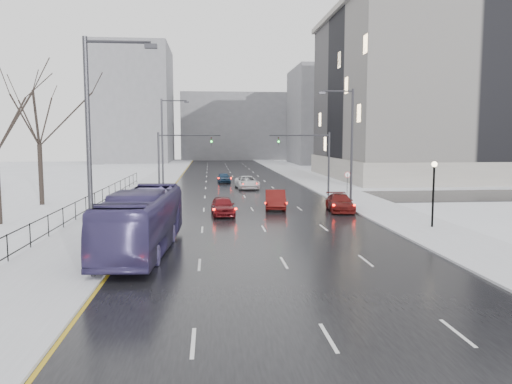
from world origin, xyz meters
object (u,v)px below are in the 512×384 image
object	(u,v)px
streetlight_l_near	(94,146)
sedan_right_cross	(247,182)
bus	(142,221)
sedan_right_far	(340,203)
sedan_center_near	(223,206)
sedan_right_near	(275,199)
tree_park_d	(0,226)
no_uturn_sign	(347,178)
streetlight_r_mid	(349,142)
streetlight_l_far	(165,141)
mast_signal_right	(318,157)
lamppost_r_mid	(434,184)
tree_park_e	(42,206)
mast_signal_left	(170,157)
sedan_center_far	(224,178)

from	to	relation	value
streetlight_l_near	sedan_right_cross	distance (m)	38.35
bus	sedan_right_far	size ratio (longest dim) A/B	2.44
sedan_center_near	sedan_right_near	world-z (taller)	sedan_right_near
tree_park_d	sedan_right_far	size ratio (longest dim) A/B	2.63
sedan_right_near	bus	bearing A→B (deg)	-114.89
no_uturn_sign	sedan_center_near	world-z (taller)	no_uturn_sign
sedan_center_near	streetlight_r_mid	bearing A→B (deg)	12.72
streetlight_l_far	sedan_right_near	bearing A→B (deg)	-49.39
mast_signal_right	streetlight_r_mid	bearing A→B (deg)	-84.00
lamppost_r_mid	sedan_right_cross	world-z (taller)	lamppost_r_mid
no_uturn_sign	sedan_center_near	distance (m)	13.72
lamppost_r_mid	sedan_center_near	xyz separation A→B (m)	(-13.51, 7.02, -2.18)
tree_park_e	lamppost_r_mid	bearing A→B (deg)	-25.62
streetlight_l_far	tree_park_e	bearing A→B (deg)	-141.43
streetlight_l_near	mast_signal_left	distance (m)	28.05
mast_signal_left	tree_park_d	bearing A→B (deg)	-126.80
tree_park_d	sedan_right_far	distance (m)	25.17
streetlight_l_far	mast_signal_right	size ratio (longest dim) A/B	1.54
lamppost_r_mid	bus	world-z (taller)	lamppost_r_mid
no_uturn_sign	sedan_right_cross	world-z (taller)	no_uturn_sign
mast_signal_right	bus	bearing A→B (deg)	-122.00
tree_park_d	sedan_center_near	world-z (taller)	tree_park_d
mast_signal_left	sedan_right_near	xyz separation A→B (m)	(9.30, -7.83, -3.28)
lamppost_r_mid	mast_signal_left	bearing A→B (deg)	135.52
sedan_right_near	sedan_center_far	bearing A→B (deg)	104.17
streetlight_l_far	lamppost_r_mid	bearing A→B (deg)	-48.94
streetlight_r_mid	lamppost_r_mid	bearing A→B (deg)	-74.18
streetlight_l_near	sedan_right_far	size ratio (longest dim) A/B	2.10
mast_signal_left	no_uturn_sign	world-z (taller)	mast_signal_left
tree_park_e	tree_park_d	bearing A→B (deg)	-87.71
no_uturn_sign	sedan_right_near	world-z (taller)	no_uturn_sign
tree_park_e	streetlight_l_far	size ratio (longest dim) A/B	1.35
tree_park_e	sedan_center_far	world-z (taller)	tree_park_e
mast_signal_right	no_uturn_sign	distance (m)	4.77
tree_park_d	bus	xyz separation A→B (m)	(10.80, -8.93, 1.66)
tree_park_e	sedan_right_cross	size ratio (longest dim) A/B	2.54
tree_park_e	streetlight_l_far	world-z (taller)	streetlight_l_far
streetlight_l_far	lamppost_r_mid	xyz separation A→B (m)	(19.17, -22.00, -2.67)
sedan_right_far	mast_signal_left	bearing A→B (deg)	151.06
lamppost_r_mid	bus	distance (m)	18.71
sedan_right_cross	no_uturn_sign	bearing A→B (deg)	-61.72
sedan_right_near	sedan_right_cross	size ratio (longest dim) A/B	0.90
streetlight_r_mid	sedan_right_cross	world-z (taller)	streetlight_r_mid
tree_park_d	bus	world-z (taller)	tree_park_d
tree_park_e	no_uturn_sign	size ratio (longest dim) A/B	5.00
streetlight_l_near	sedan_right_near	distance (m)	23.08
streetlight_l_far	no_uturn_sign	bearing A→B (deg)	-24.73
sedan_right_cross	tree_park_e	bearing A→B (deg)	-150.31
streetlight_l_near	no_uturn_sign	bearing A→B (deg)	54.11
sedan_right_far	bus	bearing A→B (deg)	-131.46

